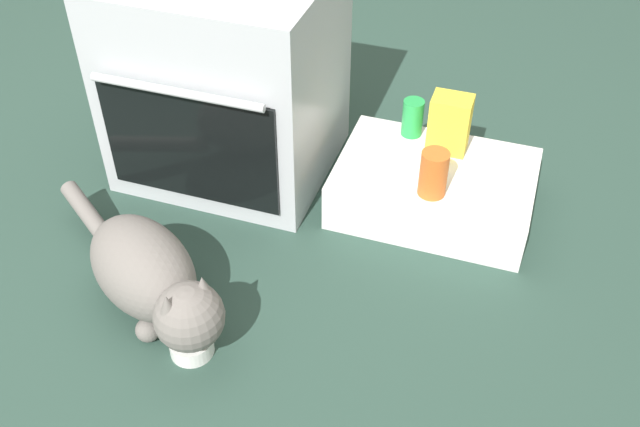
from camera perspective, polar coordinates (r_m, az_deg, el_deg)
ground at (r=2.15m, az=-9.88°, el=-2.74°), size 8.00×8.00×0.00m
oven at (r=2.28m, az=-7.40°, el=10.71°), size 0.64×0.59×0.66m
pantry_cabinet at (r=2.23m, az=8.98°, el=1.99°), size 0.59×0.41×0.15m
food_bowl at (r=1.87m, az=-10.13°, el=-10.11°), size 0.11×0.11×0.07m
cat at (r=1.90m, az=-13.22°, el=-4.83°), size 0.70×0.49×0.25m
sauce_jar at (r=2.05m, az=8.96°, el=3.14°), size 0.08×0.08×0.14m
soda_can at (r=2.29m, az=7.33°, el=7.52°), size 0.07×0.07×0.12m
snack_bag at (r=2.23m, az=10.20°, el=7.00°), size 0.12×0.09×0.18m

